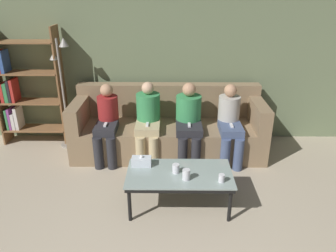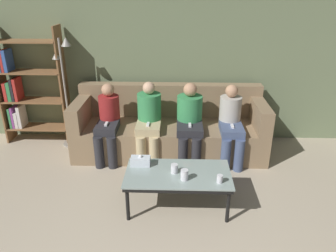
% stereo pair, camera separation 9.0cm
% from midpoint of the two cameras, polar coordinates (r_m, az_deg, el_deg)
% --- Properties ---
extents(wall_back, '(12.00, 0.06, 2.60)m').
position_cam_midpoint_polar(wall_back, '(5.07, -0.39, 11.82)').
color(wall_back, '#707F5B').
rests_on(wall_back, ground_plane).
extents(couch, '(2.74, 0.91, 0.95)m').
position_cam_midpoint_polar(couch, '(4.86, -0.45, -0.57)').
color(couch, '#897051').
rests_on(couch, ground_plane).
extents(coffee_table, '(1.15, 0.62, 0.43)m').
position_cam_midpoint_polar(coffee_table, '(3.64, 1.28, -8.68)').
color(coffee_table, '#8C9E99').
rests_on(coffee_table, ground_plane).
extents(cup_near_left, '(0.06, 0.06, 0.09)m').
position_cam_midpoint_polar(cup_near_left, '(3.48, 8.57, -8.98)').
color(cup_near_left, silver).
rests_on(cup_near_left, coffee_table).
extents(cup_near_right, '(0.08, 0.08, 0.12)m').
position_cam_midpoint_polar(cup_near_right, '(3.47, 2.45, -8.45)').
color(cup_near_right, silver).
rests_on(cup_near_right, coffee_table).
extents(cup_far_center, '(0.08, 0.08, 0.10)m').
position_cam_midpoint_polar(cup_far_center, '(3.59, 0.65, -7.42)').
color(cup_far_center, silver).
rests_on(cup_far_center, coffee_table).
extents(tissue_box, '(0.22, 0.12, 0.13)m').
position_cam_midpoint_polar(tissue_box, '(3.74, -5.33, -6.14)').
color(tissue_box, silver).
rests_on(tissue_box, coffee_table).
extents(bookshelf, '(0.98, 0.32, 1.80)m').
position_cam_midpoint_polar(bookshelf, '(5.47, -24.59, 5.77)').
color(bookshelf, brown).
rests_on(bookshelf, ground_plane).
extents(standing_lamp, '(0.31, 0.26, 1.65)m').
position_cam_midpoint_polar(standing_lamp, '(5.04, -18.28, 7.20)').
color(standing_lamp, gray).
rests_on(standing_lamp, ground_plane).
extents(seated_person_left_end, '(0.31, 0.64, 1.07)m').
position_cam_midpoint_polar(seated_person_left_end, '(4.64, -11.12, 0.81)').
color(seated_person_left_end, '#28282D').
rests_on(seated_person_left_end, ground_plane).
extents(seated_person_mid_left, '(0.33, 0.64, 1.10)m').
position_cam_midpoint_polar(seated_person_mid_left, '(4.57, -4.07, 1.24)').
color(seated_person_mid_left, tan).
rests_on(seated_person_mid_left, ground_plane).
extents(seated_person_mid_right, '(0.35, 0.67, 1.09)m').
position_cam_midpoint_polar(seated_person_mid_right, '(4.56, 3.07, 1.21)').
color(seated_person_mid_right, '#28282D').
rests_on(seated_person_mid_right, ground_plane).
extents(seated_person_right_end, '(0.31, 0.67, 1.07)m').
position_cam_midpoint_polar(seated_person_right_end, '(4.61, 10.17, 0.74)').
color(seated_person_right_end, '#47567A').
rests_on(seated_person_right_end, ground_plane).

